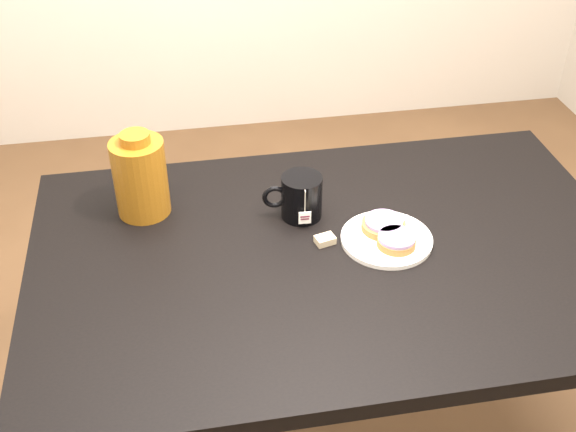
% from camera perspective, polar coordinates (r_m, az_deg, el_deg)
% --- Properties ---
extents(table, '(1.40, 0.90, 0.75)m').
position_cam_1_polar(table, '(1.73, 3.53, -4.86)').
color(table, black).
rests_on(table, ground_plane).
extents(plate, '(0.22, 0.22, 0.02)m').
position_cam_1_polar(plate, '(1.71, 7.80, -1.77)').
color(plate, white).
rests_on(plate, table).
extents(bagel_back, '(0.14, 0.14, 0.03)m').
position_cam_1_polar(bagel_back, '(1.73, 7.57, -0.68)').
color(bagel_back, brown).
rests_on(bagel_back, plate).
extents(bagel_front, '(0.10, 0.10, 0.03)m').
position_cam_1_polar(bagel_front, '(1.68, 8.56, -1.93)').
color(bagel_front, brown).
rests_on(bagel_front, plate).
extents(mug, '(0.15, 0.11, 0.11)m').
position_cam_1_polar(mug, '(1.75, 1.00, 1.54)').
color(mug, black).
rests_on(mug, table).
extents(teabag_pouch, '(0.05, 0.04, 0.02)m').
position_cam_1_polar(teabag_pouch, '(1.69, 2.94, -1.89)').
color(teabag_pouch, '#C6B793').
rests_on(teabag_pouch, table).
extents(bagel_package, '(0.16, 0.16, 0.22)m').
position_cam_1_polar(bagel_package, '(1.78, -11.59, 3.08)').
color(bagel_package, '#61360C').
rests_on(bagel_package, table).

